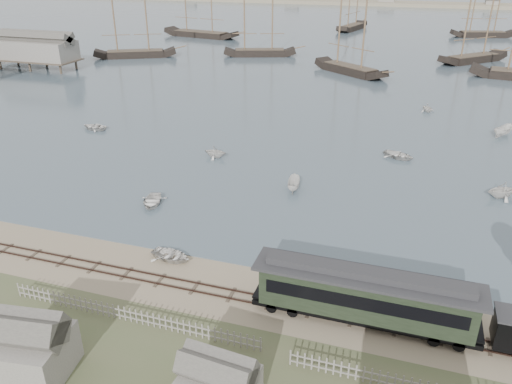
% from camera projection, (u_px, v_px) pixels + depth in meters
% --- Properties ---
extents(ground, '(600.00, 600.00, 0.00)m').
position_uv_depth(ground, '(252.00, 283.00, 38.99)').
color(ground, tan).
rests_on(ground, ground).
extents(harbor_water, '(600.00, 336.00, 0.06)m').
position_uv_depth(harbor_water, '(396.00, 24.00, 185.07)').
color(harbor_water, '#455762').
rests_on(harbor_water, ground).
extents(rail_track, '(120.00, 1.80, 0.16)m').
position_uv_depth(rail_track, '(244.00, 297.00, 37.25)').
color(rail_track, '#35231D').
rests_on(rail_track, ground).
extents(picket_fence_west, '(19.00, 0.10, 1.20)m').
position_uv_depth(picket_fence_west, '(132.00, 322.00, 34.78)').
color(picket_fence_west, slate).
rests_on(picket_fence_west, ground).
extents(shed_left, '(5.00, 4.00, 4.10)m').
position_uv_depth(shed_left, '(31.00, 372.00, 30.59)').
color(shed_left, slate).
rests_on(shed_left, ground).
extents(far_spit, '(500.00, 20.00, 1.80)m').
position_uv_depth(far_spit, '(406.00, 6.00, 253.83)').
color(far_spit, gray).
rests_on(far_spit, ground).
extents(passenger_coach, '(15.35, 2.96, 3.73)m').
position_uv_depth(passenger_coach, '(365.00, 294.00, 33.83)').
color(passenger_coach, black).
rests_on(passenger_coach, ground).
extents(beached_dinghy, '(3.08, 3.93, 0.74)m').
position_uv_depth(beached_dinghy, '(171.00, 255.00, 41.83)').
color(beached_dinghy, silver).
rests_on(beached_dinghy, ground).
extents(rowboat_0, '(4.35, 3.62, 0.78)m').
position_uv_depth(rowboat_0, '(152.00, 201.00, 50.89)').
color(rowboat_0, silver).
rests_on(rowboat_0, harbor_water).
extents(rowboat_1, '(2.60, 2.98, 1.53)m').
position_uv_depth(rowboat_1, '(215.00, 152.00, 62.68)').
color(rowboat_1, silver).
rests_on(rowboat_1, harbor_water).
extents(rowboat_2, '(3.49, 1.74, 1.29)m').
position_uv_depth(rowboat_2, '(293.00, 185.00, 53.96)').
color(rowboat_2, silver).
rests_on(rowboat_2, harbor_water).
extents(rowboat_3, '(4.13, 4.71, 0.81)m').
position_uv_depth(rowboat_3, '(399.00, 155.00, 62.59)').
color(rowboat_3, silver).
rests_on(rowboat_3, harbor_water).
extents(rowboat_4, '(4.23, 4.40, 1.78)m').
position_uv_depth(rowboat_4, '(502.00, 190.00, 52.20)').
color(rowboat_4, silver).
rests_on(rowboat_4, harbor_water).
extents(rowboat_5, '(4.06, 3.60, 1.53)m').
position_uv_depth(rowboat_5, '(503.00, 131.00, 70.10)').
color(rowboat_5, silver).
rests_on(rowboat_5, harbor_water).
extents(rowboat_6, '(3.13, 4.09, 0.79)m').
position_uv_depth(rowboat_6, '(94.00, 127.00, 73.02)').
color(rowboat_6, silver).
rests_on(rowboat_6, harbor_water).
extents(rowboat_7, '(3.43, 3.34, 1.38)m').
position_uv_depth(rowboat_7, '(427.00, 108.00, 81.03)').
color(rowboat_7, silver).
rests_on(rowboat_7, harbor_water).
extents(schooner_0, '(19.72, 13.46, 20.00)m').
position_uv_depth(schooner_0, '(131.00, 15.00, 120.48)').
color(schooner_0, black).
rests_on(schooner_0, harbor_water).
extents(schooner_1, '(18.32, 9.85, 20.00)m').
position_uv_depth(schooner_1, '(260.00, 14.00, 122.05)').
color(schooner_1, black).
rests_on(schooner_1, harbor_water).
extents(schooner_2, '(17.59, 14.88, 20.00)m').
position_uv_depth(schooner_2, '(353.00, 25.00, 103.32)').
color(schooner_2, black).
rests_on(schooner_2, harbor_water).
extents(schooner_3, '(16.80, 17.07, 20.00)m').
position_uv_depth(schooner_3, '(480.00, 18.00, 114.80)').
color(schooner_3, black).
rests_on(schooner_3, harbor_water).
extents(schooner_6, '(25.87, 10.67, 20.00)m').
position_uv_depth(schooner_6, '(199.00, 3.00, 151.66)').
color(schooner_6, black).
rests_on(schooner_6, harbor_water).
extents(schooner_8, '(19.58, 9.09, 20.00)m').
position_uv_depth(schooner_8, '(488.00, 3.00, 151.42)').
color(schooner_8, black).
rests_on(schooner_8, harbor_water).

